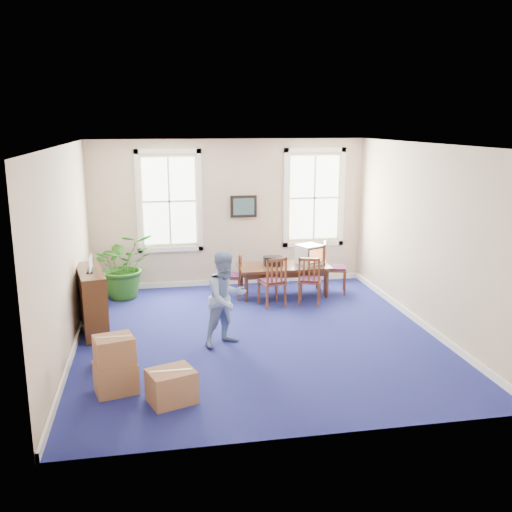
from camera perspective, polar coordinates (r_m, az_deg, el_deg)
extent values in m
plane|color=navy|center=(9.80, 0.06, -7.96)|extent=(6.50, 6.50, 0.00)
plane|color=white|center=(9.14, 0.06, 11.09)|extent=(6.50, 6.50, 0.00)
plane|color=#C6AE92|center=(12.50, -2.64, 4.29)|extent=(6.50, 0.00, 6.50)
plane|color=#C6AE92|center=(6.28, 5.45, -4.86)|extent=(6.50, 0.00, 6.50)
plane|color=#C6AE92|center=(9.29, -18.46, 0.48)|extent=(0.00, 6.50, 6.50)
plane|color=#C6AE92|center=(10.30, 16.71, 1.81)|extent=(0.00, 6.50, 6.50)
cube|color=white|center=(12.80, -2.55, -2.56)|extent=(6.00, 0.04, 0.12)
cube|color=white|center=(9.73, -17.62, -8.40)|extent=(0.04, 6.50, 0.12)
cube|color=white|center=(10.69, 16.02, -6.31)|extent=(0.04, 6.50, 0.12)
cube|color=white|center=(12.06, 6.56, -0.63)|extent=(0.24, 0.27, 0.06)
cube|color=black|center=(11.83, 1.73, -0.48)|extent=(0.38, 0.25, 0.19)
imported|color=#7D97C7|center=(9.19, -3.01, -4.26)|extent=(0.95, 0.89, 1.56)
cube|color=#482917|center=(10.24, -16.09, -4.35)|extent=(0.65, 1.42, 1.08)
imported|color=#235D16|center=(12.01, -13.06, -0.88)|extent=(1.47, 1.36, 1.37)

